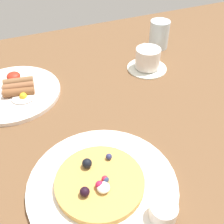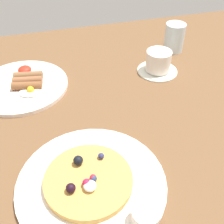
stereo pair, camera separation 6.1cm
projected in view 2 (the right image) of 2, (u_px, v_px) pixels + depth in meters
The scene contains 9 objects.
ground_plane at pixel (105, 127), 68.61cm from camera, with size 167.77×113.84×3.00cm, color brown.
pancake_plate at pixel (92, 183), 53.79cm from camera, with size 29.33×29.33×1.07cm, color white.
pancake_with_berries at pixel (88, 180), 52.70cm from camera, with size 17.20×17.20×3.44cm.
syrup_ramekin at pixel (147, 216), 46.35cm from camera, with size 4.84×4.84×3.15cm.
breakfast_plate at pixel (22, 86), 78.46cm from camera, with size 26.30×26.30×1.12cm, color white.
fried_breakfast at pixel (27, 80), 77.96cm from camera, with size 9.02×15.01×2.44cm.
coffee_saucer at pixel (157, 70), 85.01cm from camera, with size 12.34×12.34×0.78cm, color white.
coffee_cup at pixel (158, 60), 82.83cm from camera, with size 7.56×10.52×6.07cm.
water_glass at pixel (174, 37), 92.47cm from camera, with size 6.66×6.66×9.44cm, color silver.
Camera 2 is at (-11.86, -47.90, 46.35)cm, focal length 44.01 mm.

